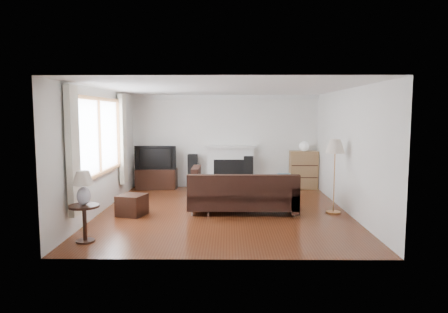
{
  "coord_description": "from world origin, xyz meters",
  "views": [
    {
      "loc": [
        0.09,
        -8.05,
        2.0
      ],
      "look_at": [
        0.0,
        0.3,
        1.1
      ],
      "focal_mm": 32.0,
      "sensor_mm": 36.0,
      "label": 1
    }
  ],
  "objects_px": {
    "bookshelf": "(303,170)",
    "side_table": "(85,223)",
    "floor_lamp": "(334,176)",
    "coffee_table": "(246,190)",
    "sectional_sofa": "(243,194)",
    "tv_stand": "(157,179)"
  },
  "relations": [
    {
      "from": "bookshelf",
      "to": "coffee_table",
      "type": "bearing_deg",
      "value": -136.86
    },
    {
      "from": "bookshelf",
      "to": "side_table",
      "type": "height_order",
      "value": "bookshelf"
    },
    {
      "from": "sectional_sofa",
      "to": "side_table",
      "type": "height_order",
      "value": "sectional_sofa"
    },
    {
      "from": "floor_lamp",
      "to": "side_table",
      "type": "bearing_deg",
      "value": -156.65
    },
    {
      "from": "bookshelf",
      "to": "coffee_table",
      "type": "height_order",
      "value": "bookshelf"
    },
    {
      "from": "floor_lamp",
      "to": "bookshelf",
      "type": "bearing_deg",
      "value": 92.52
    },
    {
      "from": "floor_lamp",
      "to": "side_table",
      "type": "height_order",
      "value": "floor_lamp"
    },
    {
      "from": "side_table",
      "to": "sectional_sofa",
      "type": "bearing_deg",
      "value": 37.05
    },
    {
      "from": "bookshelf",
      "to": "coffee_table",
      "type": "xyz_separation_m",
      "value": [
        -1.59,
        -1.49,
        -0.27
      ]
    },
    {
      "from": "coffee_table",
      "to": "side_table",
      "type": "distance_m",
      "value": 4.05
    },
    {
      "from": "coffee_table",
      "to": "tv_stand",
      "type": "bearing_deg",
      "value": 123.61
    },
    {
      "from": "bookshelf",
      "to": "tv_stand",
      "type": "bearing_deg",
      "value": -179.28
    },
    {
      "from": "floor_lamp",
      "to": "coffee_table",
      "type": "bearing_deg",
      "value": 145.84
    },
    {
      "from": "bookshelf",
      "to": "floor_lamp",
      "type": "relative_size",
      "value": 0.68
    },
    {
      "from": "side_table",
      "to": "bookshelf",
      "type": "bearing_deg",
      "value": 46.83
    },
    {
      "from": "coffee_table",
      "to": "side_table",
      "type": "bearing_deg",
      "value": -155.97
    },
    {
      "from": "sectional_sofa",
      "to": "coffee_table",
      "type": "relative_size",
      "value": 1.94
    },
    {
      "from": "tv_stand",
      "to": "floor_lamp",
      "type": "relative_size",
      "value": 0.71
    },
    {
      "from": "bookshelf",
      "to": "sectional_sofa",
      "type": "bearing_deg",
      "value": -123.26
    },
    {
      "from": "sectional_sofa",
      "to": "coffee_table",
      "type": "bearing_deg",
      "value": 83.45
    },
    {
      "from": "tv_stand",
      "to": "sectional_sofa",
      "type": "distance_m",
      "value": 3.4
    },
    {
      "from": "bookshelf",
      "to": "side_table",
      "type": "bearing_deg",
      "value": -133.17
    }
  ]
}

